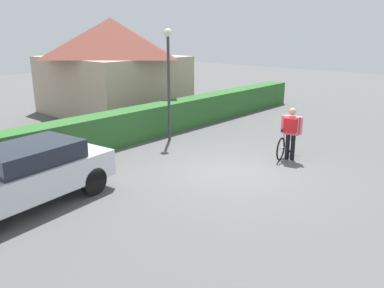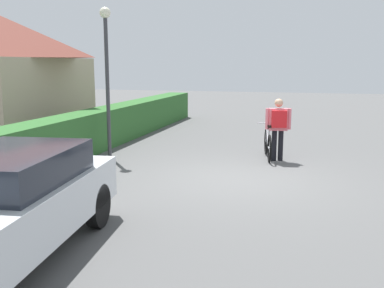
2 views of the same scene
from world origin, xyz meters
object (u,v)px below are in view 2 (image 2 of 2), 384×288
Objects in this scene: parked_car_near at (4,204)px; street_lamp at (107,61)px; fire_hydrant at (13,181)px; bicycle at (268,144)px; person_rider at (278,124)px.

street_lamp is at bearing 13.90° from parked_car_near.
parked_car_near reaches higher than fire_hydrant.
street_lamp is at bearing 105.06° from bicycle.
parked_car_near is 2.57m from fire_hydrant.
fire_hydrant is (-4.02, -0.05, -2.13)m from street_lamp.
bicycle is 4.73m from street_lamp.
bicycle is at bearing -74.94° from street_lamp.
person_rider is 4.69m from street_lamp.
parked_car_near reaches higher than bicycle.
person_rider is at bearing -135.20° from bicycle.
parked_car_near is 5.23× the size of fire_hydrant.
fire_hydrant is at bearing 141.86° from bicycle.
parked_car_near is 7.48m from person_rider.
fire_hydrant is at bearing 138.39° from person_rider.
parked_car_near is 6.54m from street_lamp.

